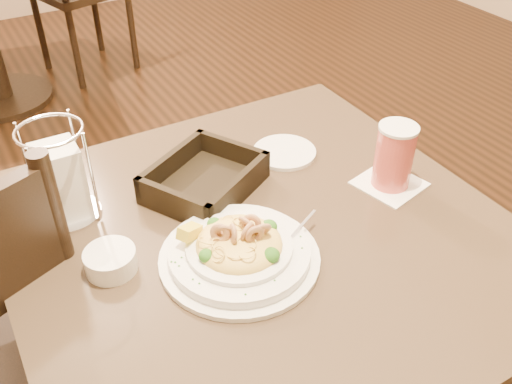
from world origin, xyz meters
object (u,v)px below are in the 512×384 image
main_table (261,312)px  bread_basket (205,181)px  napkin_caddy (61,180)px  butter_ramekin (111,261)px  drink_glass (394,157)px  pasta_bowl (239,249)px  side_plate (284,152)px

main_table → bread_basket: 0.30m
bread_basket → napkin_caddy: bearing=167.7°
main_table → butter_ramekin: bearing=170.9°
bread_basket → napkin_caddy: napkin_caddy is taller
bread_basket → napkin_caddy: size_ratio=1.44×
main_table → butter_ramekin: size_ratio=10.06×
bread_basket → napkin_caddy: 0.28m
drink_glass → bread_basket: 0.38m
drink_glass → bread_basket: size_ratio=0.53×
pasta_bowl → napkin_caddy: napkin_caddy is taller
side_plate → butter_ramekin: bearing=-160.6°
bread_basket → side_plate: (0.21, 0.03, -0.02)m
bread_basket → butter_ramekin: bearing=-152.0°
main_table → side_plate: bearing=48.7°
napkin_caddy → drink_glass: bearing=-21.0°
pasta_bowl → napkin_caddy: bearing=129.1°
main_table → side_plate: 0.35m
bread_basket → butter_ramekin: 0.27m
drink_glass → butter_ramekin: size_ratio=1.64×
napkin_caddy → side_plate: size_ratio=1.37×
bread_basket → side_plate: size_ratio=1.98×
side_plate → butter_ramekin: 0.48m
drink_glass → bread_basket: bearing=152.8°
drink_glass → napkin_caddy: 0.65m
napkin_caddy → side_plate: bearing=-3.1°
side_plate → pasta_bowl: bearing=-135.0°
side_plate → main_table: bearing=-131.3°
bread_basket → side_plate: bearing=8.5°
main_table → napkin_caddy: napkin_caddy is taller
side_plate → butter_ramekin: (-0.45, -0.16, 0.02)m
napkin_caddy → side_plate: 0.48m
pasta_bowl → bread_basket: size_ratio=1.11×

